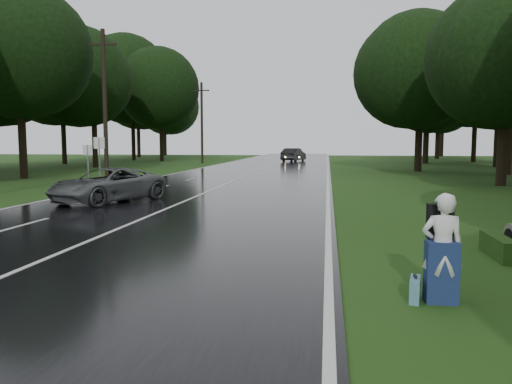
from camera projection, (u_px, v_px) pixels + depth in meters
ground at (87, 243)px, 11.97m from camera, size 160.00×160.00×0.00m
road at (237, 180)px, 31.65m from camera, size 12.00×140.00×0.04m
lane_center at (237, 179)px, 31.65m from camera, size 0.12×140.00×0.01m
grey_car at (108, 185)px, 19.85m from camera, size 4.05×5.42×1.37m
far_car at (294, 155)px, 60.65m from camera, size 2.90×5.23×1.63m
hitchhiker at (442, 252)px, 7.50m from camera, size 0.62×0.56×1.69m
suitcase at (415, 289)px, 7.62m from camera, size 0.25×0.53×0.36m
utility_pole_mid at (107, 180)px, 32.20m from camera, size 1.80×0.28×9.58m
utility_pole_far at (202, 163)px, 56.65m from camera, size 1.80×0.28×9.17m
road_sign_a at (89, 187)px, 27.04m from camera, size 0.55×0.10×2.28m
road_sign_b at (100, 185)px, 28.41m from camera, size 0.65×0.10×2.72m
tree_left_d at (24, 178)px, 33.29m from camera, size 9.73×9.73×15.20m
tree_left_e at (96, 167)px, 47.49m from camera, size 9.57×9.57×14.95m
tree_left_f at (162, 161)px, 63.13m from camera, size 10.21×10.21×15.96m
tree_right_d at (501, 186)px, 27.72m from camera, size 7.95×7.95×12.43m
tree_right_e at (418, 171)px, 41.19m from camera, size 8.85×8.85×13.83m
tree_right_f at (425, 163)px, 56.26m from camera, size 8.80×8.80×13.75m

